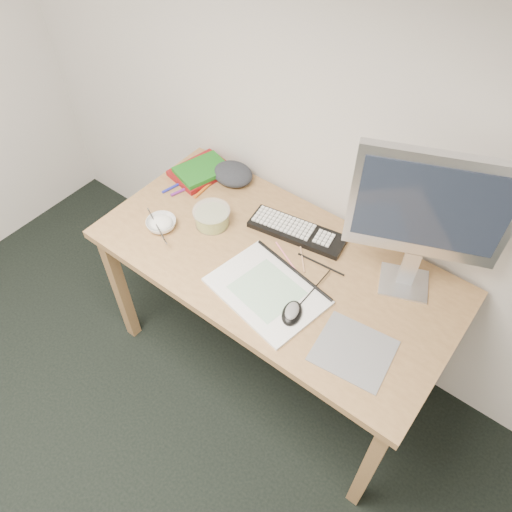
{
  "coord_description": "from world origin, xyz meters",
  "views": [
    {
      "loc": [
        0.65,
        0.41,
        2.19
      ],
      "look_at": [
        -0.07,
        1.35,
        0.83
      ],
      "focal_mm": 35.0,
      "sensor_mm": 36.0,
      "label": 1
    }
  ],
  "objects_px": {
    "desk": "(274,274)",
    "keyboard": "(297,231)",
    "monitor": "(430,211)",
    "rice_bowl": "(161,224)",
    "sketchpad": "(267,291)"
  },
  "relations": [
    {
      "from": "desk",
      "to": "keyboard",
      "type": "bearing_deg",
      "value": 94.87
    },
    {
      "from": "monitor",
      "to": "rice_bowl",
      "type": "height_order",
      "value": "monitor"
    },
    {
      "from": "keyboard",
      "to": "monitor",
      "type": "relative_size",
      "value": 0.67
    },
    {
      "from": "desk",
      "to": "rice_bowl",
      "type": "xyz_separation_m",
      "value": [
        -0.46,
        -0.14,
        0.1
      ]
    },
    {
      "from": "sketchpad",
      "to": "desk",
      "type": "bearing_deg",
      "value": 125.61
    },
    {
      "from": "sketchpad",
      "to": "rice_bowl",
      "type": "distance_m",
      "value": 0.53
    },
    {
      "from": "desk",
      "to": "keyboard",
      "type": "xyz_separation_m",
      "value": [
        -0.01,
        0.17,
        0.09
      ]
    },
    {
      "from": "keyboard",
      "to": "monitor",
      "type": "distance_m",
      "value": 0.57
    },
    {
      "from": "keyboard",
      "to": "sketchpad",
      "type": "bearing_deg",
      "value": -84.94
    },
    {
      "from": "rice_bowl",
      "to": "sketchpad",
      "type": "bearing_deg",
      "value": -0.08
    },
    {
      "from": "sketchpad",
      "to": "monitor",
      "type": "distance_m",
      "value": 0.62
    },
    {
      "from": "desk",
      "to": "monitor",
      "type": "bearing_deg",
      "value": 24.47
    },
    {
      "from": "desk",
      "to": "monitor",
      "type": "xyz_separation_m",
      "value": [
        0.44,
        0.2,
        0.45
      ]
    },
    {
      "from": "desk",
      "to": "keyboard",
      "type": "height_order",
      "value": "keyboard"
    },
    {
      "from": "desk",
      "to": "rice_bowl",
      "type": "bearing_deg",
      "value": -163.42
    }
  ]
}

